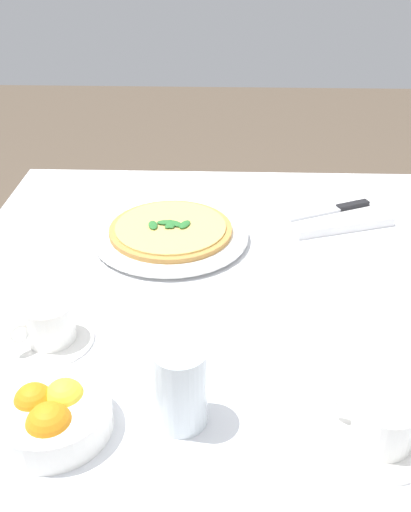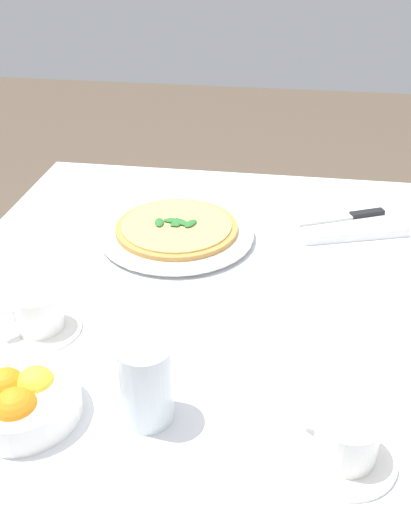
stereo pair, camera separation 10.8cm
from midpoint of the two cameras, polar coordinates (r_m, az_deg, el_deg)
name	(u,v)px [view 1 (the left image)]	position (r m, az deg, el deg)	size (l,w,h in m)	color
dining_table	(243,352)	(1.09, 0.85, -9.57)	(1.08, 1.08, 0.72)	white
pizza_plate	(171,235)	(1.17, -6.06, 2.00)	(0.31, 0.31, 0.02)	white
pizza	(171,229)	(1.17, -6.10, 2.60)	(0.25, 0.25, 0.02)	#C68E47
coffee_cup_back_corner	(49,325)	(0.94, -18.37, -6.56)	(0.13, 0.13, 0.07)	white
coffee_cup_near_left	(382,426)	(0.77, 13.05, -16.13)	(0.13, 0.13, 0.07)	white
water_glass_far_right	(180,389)	(0.76, -6.65, -13.06)	(0.07, 0.07, 0.12)	white
napkin_folded	(333,215)	(1.27, 10.09, 3.92)	(0.25, 0.19, 0.02)	white
dinner_knife	(333,209)	(1.26, 10.04, 4.46)	(0.19, 0.10, 0.01)	silver
citrus_bowl	(52,414)	(0.80, -18.71, -14.68)	(0.15, 0.15, 0.07)	white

